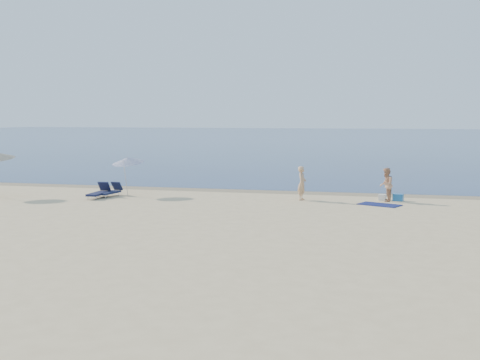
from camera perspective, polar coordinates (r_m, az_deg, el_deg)
name	(u,v)px	position (r m, az deg, el deg)	size (l,w,h in m)	color
ground	(155,289)	(15.27, -8.10, -10.23)	(160.00, 160.00, 0.00)	beige
sea	(352,138)	(113.83, 10.57, 3.92)	(240.00, 160.00, 0.01)	#0C204B
wet_sand_strip	(282,192)	(33.74, 3.97, -1.15)	(240.00, 1.60, 0.00)	#847254
person_left	(302,183)	(30.55, 5.89, -0.31)	(0.63, 0.41, 1.72)	tan
person_right	(386,185)	(30.77, 13.69, -0.43)	(0.82, 0.64, 1.69)	tan
beach_towel	(379,205)	(29.62, 13.08, -2.29)	(1.93, 1.07, 0.03)	#0E1549
white_bag	(382,197)	(31.28, 13.33, -1.60)	(0.35, 0.30, 0.30)	silver
blue_cooler	(398,197)	(31.23, 14.76, -1.60)	(0.50, 0.35, 0.35)	#2068AD
umbrella_near	(128,160)	(32.68, -10.59, 1.86)	(2.06, 2.08, 2.22)	silver
lounger_left	(99,192)	(32.17, -13.24, -1.15)	(0.60, 1.79, 0.79)	#141838
lounger_right	(110,191)	(32.54, -12.19, -1.07)	(0.82, 1.74, 0.74)	#151C3C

